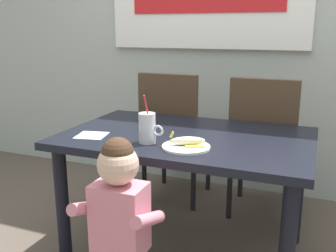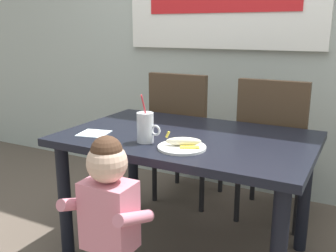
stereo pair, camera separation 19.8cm
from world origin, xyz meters
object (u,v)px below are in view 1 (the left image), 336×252
object	(u,v)px
dining_chair_right	(264,141)
peeled_banana	(188,141)
snack_plate	(186,147)
dining_chair_left	(174,130)
toddler_standing	(119,210)
paper_napkin	(92,135)
dining_table	(186,152)
milk_cup	(147,130)

from	to	relation	value
dining_chair_right	peeled_banana	bearing A→B (deg)	73.01
dining_chair_right	snack_plate	xyz separation A→B (m)	(-0.25, -0.83, 0.17)
dining_chair_left	toddler_standing	size ratio (longest dim) A/B	1.15
dining_chair_left	dining_chair_right	size ratio (longest dim) A/B	1.00
dining_chair_left	paper_napkin	size ratio (longest dim) A/B	6.40
toddler_standing	peeled_banana	world-z (taller)	toddler_standing
dining_table	peeled_banana	size ratio (longest dim) A/B	7.45
dining_chair_left	dining_table	bearing A→B (deg)	116.60
dining_chair_left	milk_cup	distance (m)	0.89
milk_cup	peeled_banana	distance (m)	0.21
dining_chair_right	milk_cup	distance (m)	0.96
dining_chair_left	snack_plate	world-z (taller)	dining_chair_left
dining_chair_left	dining_chair_right	distance (m)	0.64
toddler_standing	paper_napkin	size ratio (longest dim) A/B	5.59
snack_plate	milk_cup	bearing A→B (deg)	176.40
dining_table	snack_plate	size ratio (longest dim) A/B	5.69
dining_chair_right	snack_plate	bearing A→B (deg)	72.91
dining_chair_right	snack_plate	size ratio (longest dim) A/B	4.17
dining_chair_right	dining_chair_left	bearing A→B (deg)	-2.07
snack_plate	paper_napkin	bearing A→B (deg)	178.24
dining_table	peeled_banana	distance (m)	0.27
snack_plate	dining_chair_left	bearing A→B (deg)	114.57
dining_table	milk_cup	bearing A→B (deg)	-121.06
toddler_standing	peeled_banana	distance (m)	0.47
dining_chair_left	paper_napkin	xyz separation A→B (m)	(-0.15, -0.83, 0.16)
milk_cup	paper_napkin	bearing A→B (deg)	179.40
paper_napkin	dining_chair_right	bearing A→B (deg)	45.79
dining_table	snack_plate	bearing A→B (deg)	-71.33
snack_plate	paper_napkin	world-z (taller)	snack_plate
milk_cup	paper_napkin	distance (m)	0.33
toddler_standing	paper_napkin	xyz separation A→B (m)	(-0.37, 0.39, 0.18)
dining_chair_right	toddler_standing	distance (m)	1.27
paper_napkin	dining_table	bearing A→B (deg)	24.86
dining_chair_left	milk_cup	xyz separation A→B (m)	(0.18, -0.84, 0.23)
peeled_banana	milk_cup	bearing A→B (deg)	179.64
dining_chair_left	peeled_banana	bearing A→B (deg)	115.16
toddler_standing	snack_plate	world-z (taller)	toddler_standing
milk_cup	peeled_banana	size ratio (longest dim) A/B	1.40
milk_cup	peeled_banana	bearing A→B (deg)	-0.36
dining_table	milk_cup	world-z (taller)	milk_cup
toddler_standing	paper_napkin	distance (m)	0.57
dining_chair_left	peeled_banana	size ratio (longest dim) A/B	5.46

